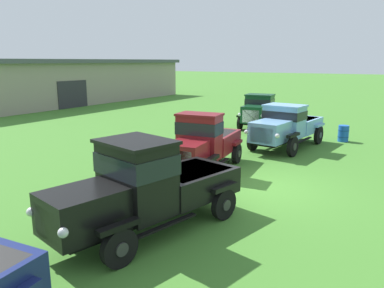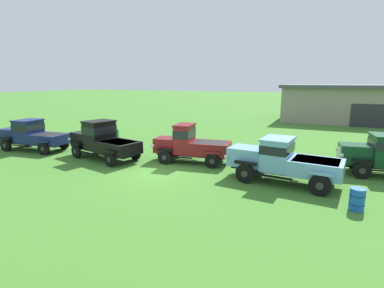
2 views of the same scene
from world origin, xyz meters
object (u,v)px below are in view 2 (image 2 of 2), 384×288
(vintage_truck_foreground_near, at_px, (32,135))
(vintage_truck_far_side, at_px, (282,160))
(vintage_truck_midrow_center, at_px, (191,144))
(vintage_truck_back_of_row, at_px, (380,154))
(oil_drum_beside_row, at_px, (357,199))
(oil_drum_near_fence, at_px, (115,134))
(vintage_truck_second_in_line, at_px, (102,140))

(vintage_truck_foreground_near, height_order, vintage_truck_far_side, vintage_truck_foreground_near)
(vintage_truck_midrow_center, height_order, vintage_truck_back_of_row, vintage_truck_midrow_center)
(vintage_truck_far_side, bearing_deg, vintage_truck_midrow_center, 165.09)
(vintage_truck_foreground_near, bearing_deg, vintage_truck_midrow_center, 8.73)
(oil_drum_beside_row, height_order, oil_drum_near_fence, oil_drum_beside_row)
(vintage_truck_midrow_center, bearing_deg, vintage_truck_back_of_row, 10.04)
(vintage_truck_second_in_line, relative_size, vintage_truck_back_of_row, 1.03)
(vintage_truck_second_in_line, height_order, vintage_truck_back_of_row, vintage_truck_second_in_line)
(oil_drum_beside_row, bearing_deg, vintage_truck_midrow_center, 157.31)
(vintage_truck_foreground_near, relative_size, oil_drum_beside_row, 6.22)
(vintage_truck_far_side, bearing_deg, oil_drum_near_fence, 159.51)
(vintage_truck_second_in_line, xyz_separation_m, vintage_truck_back_of_row, (14.99, 3.21, -0.04))
(vintage_truck_back_of_row, distance_m, oil_drum_near_fence, 18.47)
(vintage_truck_midrow_center, bearing_deg, vintage_truck_second_in_line, -164.24)
(vintage_truck_second_in_line, bearing_deg, vintage_truck_foreground_near, -177.69)
(vintage_truck_foreground_near, bearing_deg, vintage_truck_back_of_row, 9.34)
(vintage_truck_midrow_center, xyz_separation_m, oil_drum_near_fence, (-8.64, 3.81, -0.66))
(vintage_truck_midrow_center, height_order, oil_drum_near_fence, vintage_truck_midrow_center)
(oil_drum_near_fence, bearing_deg, oil_drum_beside_row, -23.25)
(vintage_truck_foreground_near, bearing_deg, oil_drum_near_fence, 64.38)
(vintage_truck_far_side, relative_size, vintage_truck_back_of_row, 1.01)
(vintage_truck_back_of_row, bearing_deg, vintage_truck_second_in_line, -167.91)
(vintage_truck_midrow_center, distance_m, vintage_truck_back_of_row, 9.85)
(vintage_truck_foreground_near, xyz_separation_m, vintage_truck_back_of_row, (21.00, 3.45, 0.03))
(vintage_truck_second_in_line, distance_m, vintage_truck_midrow_center, 5.49)
(vintage_truck_midrow_center, distance_m, oil_drum_beside_row, 9.15)
(vintage_truck_foreground_near, distance_m, oil_drum_near_fence, 6.18)
(oil_drum_near_fence, bearing_deg, vintage_truck_back_of_row, -6.50)
(vintage_truck_foreground_near, distance_m, oil_drum_beside_row, 19.81)
(vintage_truck_back_of_row, xyz_separation_m, oil_drum_near_fence, (-18.34, 2.09, -0.70))
(oil_drum_beside_row, distance_m, oil_drum_near_fence, 18.57)
(vintage_truck_foreground_near, relative_size, vintage_truck_back_of_row, 0.99)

